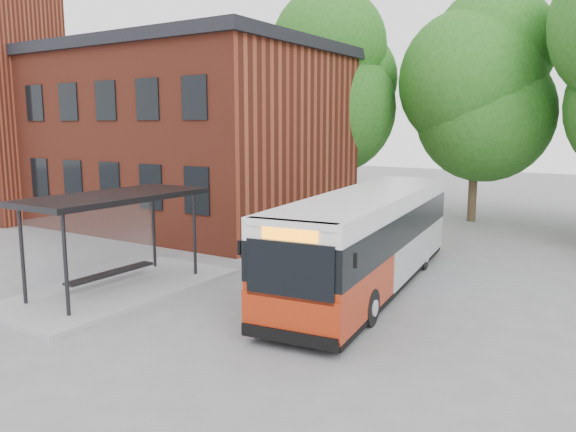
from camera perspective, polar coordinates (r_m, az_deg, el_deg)
The scene contains 7 objects.
ground at distance 15.12m, azimuth -2.46°, elevation -9.35°, with size 100.00×100.00×0.00m, color slate.
station_building at distance 29.68m, azimuth -13.34°, elevation 7.89°, with size 18.40×10.40×8.50m, color maroon, non-canonical shape.
clock_tower at distance 32.24m, azimuth -26.82°, elevation 15.90°, with size 5.20×5.20×18.20m, color maroon, non-canonical shape.
bus_shelter at distance 16.98m, azimuth -17.05°, elevation -2.61°, with size 3.60×7.00×2.90m, color black, non-canonical shape.
tree_0 at distance 31.18m, azimuth 5.39°, elevation 10.44°, with size 7.92×7.92×11.00m, color #205A18, non-canonical shape.
tree_1 at distance 29.63m, azimuth 18.60°, elevation 9.49°, with size 7.92×7.92×10.40m, color #205A18, non-canonical shape.
city_bus at distance 16.89m, azimuth 8.24°, elevation -2.43°, with size 2.39×11.23×2.85m, color #A1270D, non-canonical shape.
Camera 1 is at (8.22, -11.74, 4.81)m, focal length 35.00 mm.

